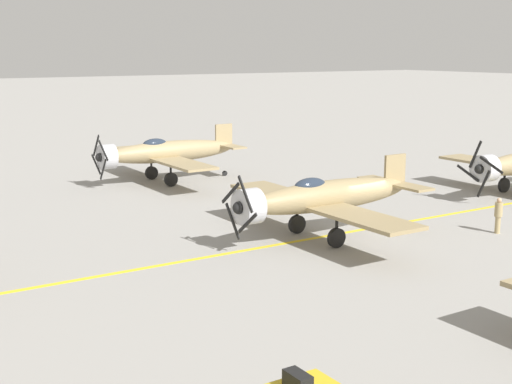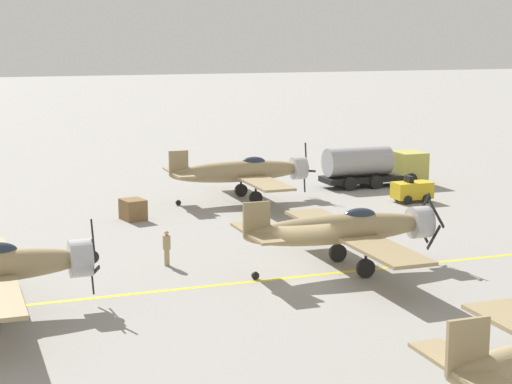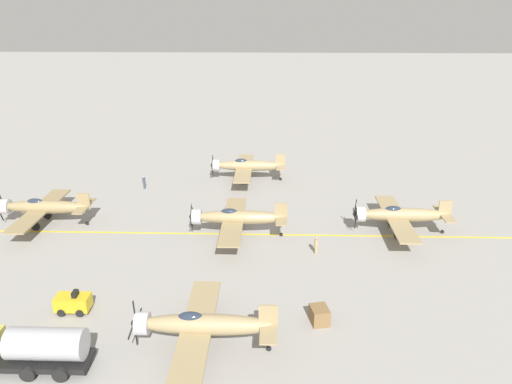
{
  "view_description": "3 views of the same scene",
  "coord_description": "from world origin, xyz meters",
  "px_view_note": "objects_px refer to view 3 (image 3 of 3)",
  "views": [
    {
      "loc": [
        -25.79,
        22.37,
        8.73
      ],
      "look_at": [
        0.24,
        5.63,
        2.52
      ],
      "focal_mm": 50.0,
      "sensor_mm": 36.0,
      "label": 1
    },
    {
      "loc": [
        35.47,
        -15.26,
        11.16
      ],
      "look_at": [
        -1.09,
        -1.92,
        3.95
      ],
      "focal_mm": 60.0,
      "sensor_mm": 36.0,
      "label": 2
    },
    {
      "loc": [
        -46.51,
        -1.1,
        22.41
      ],
      "look_at": [
        3.91,
        0.47,
        3.21
      ],
      "focal_mm": 35.0,
      "sensor_mm": 36.0,
      "label": 3
    }
  ],
  "objects_px": {
    "airplane_mid_center": "(236,218)",
    "ground_crew_inspecting": "(144,182)",
    "airplane_mid_left": "(202,325)",
    "airplane_near_center": "(400,215)",
    "ground_crew_walking": "(316,245)",
    "fuel_tanker": "(27,349)",
    "airplane_mid_right": "(247,166)",
    "tow_tractor": "(73,302)",
    "supply_crate_by_tanker": "(319,315)",
    "airplane_far_center": "(43,207)"
  },
  "relations": [
    {
      "from": "supply_crate_by_tanker",
      "to": "airplane_mid_center",
      "type": "bearing_deg",
      "value": 26.02
    },
    {
      "from": "tow_tractor",
      "to": "airplane_far_center",
      "type": "bearing_deg",
      "value": 29.88
    },
    {
      "from": "airplane_mid_right",
      "to": "ground_crew_inspecting",
      "type": "distance_m",
      "value": 13.56
    },
    {
      "from": "airplane_near_center",
      "to": "supply_crate_by_tanker",
      "type": "distance_m",
      "value": 18.57
    },
    {
      "from": "fuel_tanker",
      "to": "supply_crate_by_tanker",
      "type": "xyz_separation_m",
      "value": [
        5.55,
        -19.37,
        -0.88
      ]
    },
    {
      "from": "airplane_mid_left",
      "to": "ground_crew_walking",
      "type": "distance_m",
      "value": 16.9
    },
    {
      "from": "airplane_far_center",
      "to": "ground_crew_walking",
      "type": "xyz_separation_m",
      "value": [
        -5.84,
        -28.65,
        -1.06
      ]
    },
    {
      "from": "airplane_far_center",
      "to": "supply_crate_by_tanker",
      "type": "relative_size",
      "value": 7.88
    },
    {
      "from": "airplane_far_center",
      "to": "supply_crate_by_tanker",
      "type": "xyz_separation_m",
      "value": [
        -16.76,
        -28.0,
        -1.38
      ]
    },
    {
      "from": "airplane_far_center",
      "to": "ground_crew_walking",
      "type": "relative_size",
      "value": 6.87
    },
    {
      "from": "airplane_mid_center",
      "to": "ground_crew_inspecting",
      "type": "bearing_deg",
      "value": 47.38
    },
    {
      "from": "tow_tractor",
      "to": "fuel_tanker",
      "type": "bearing_deg",
      "value": 175.52
    },
    {
      "from": "airplane_mid_left",
      "to": "airplane_mid_center",
      "type": "bearing_deg",
      "value": 6.23
    },
    {
      "from": "tow_tractor",
      "to": "airplane_mid_right",
      "type": "bearing_deg",
      "value": -21.03
    },
    {
      "from": "tow_tractor",
      "to": "supply_crate_by_tanker",
      "type": "distance_m",
      "value": 18.88
    },
    {
      "from": "tow_tractor",
      "to": "supply_crate_by_tanker",
      "type": "relative_size",
      "value": 1.71
    },
    {
      "from": "ground_crew_inspecting",
      "to": "ground_crew_walking",
      "type": "bearing_deg",
      "value": -129.74
    },
    {
      "from": "airplane_far_center",
      "to": "ground_crew_walking",
      "type": "bearing_deg",
      "value": -90.8
    },
    {
      "from": "fuel_tanker",
      "to": "ground_crew_inspecting",
      "type": "xyz_separation_m",
      "value": [
        33.6,
        0.57,
        -0.57
      ]
    },
    {
      "from": "airplane_mid_left",
      "to": "fuel_tanker",
      "type": "distance_m",
      "value": 11.29
    },
    {
      "from": "airplane_mid_left",
      "to": "ground_crew_walking",
      "type": "xyz_separation_m",
      "value": [
        14.3,
        -8.95,
        -1.06
      ]
    },
    {
      "from": "airplane_mid_left",
      "to": "airplane_near_center",
      "type": "height_order",
      "value": "airplane_mid_left"
    },
    {
      "from": "fuel_tanker",
      "to": "airplane_mid_center",
      "type": "bearing_deg",
      "value": -31.13
    },
    {
      "from": "airplane_near_center",
      "to": "airplane_mid_center",
      "type": "distance_m",
      "value": 16.77
    },
    {
      "from": "supply_crate_by_tanker",
      "to": "ground_crew_walking",
      "type": "bearing_deg",
      "value": -3.4
    },
    {
      "from": "airplane_mid_right",
      "to": "fuel_tanker",
      "type": "relative_size",
      "value": 1.5
    },
    {
      "from": "airplane_near_center",
      "to": "ground_crew_walking",
      "type": "xyz_separation_m",
      "value": [
        -4.92,
        8.92,
        -1.06
      ]
    },
    {
      "from": "airplane_mid_left",
      "to": "ground_crew_inspecting",
      "type": "height_order",
      "value": "airplane_mid_left"
    },
    {
      "from": "airplane_mid_right",
      "to": "ground_crew_walking",
      "type": "bearing_deg",
      "value": -174.16
    },
    {
      "from": "airplane_far_center",
      "to": "airplane_mid_right",
      "type": "relative_size",
      "value": 1.0
    },
    {
      "from": "tow_tractor",
      "to": "supply_crate_by_tanker",
      "type": "bearing_deg",
      "value": -92.61
    },
    {
      "from": "airplane_mid_left",
      "to": "airplane_mid_center",
      "type": "distance_m",
      "value": 18.07
    },
    {
      "from": "airplane_mid_right",
      "to": "ground_crew_walking",
      "type": "relative_size",
      "value": 6.87
    },
    {
      "from": "airplane_near_center",
      "to": "ground_crew_inspecting",
      "type": "xyz_separation_m",
      "value": [
        12.2,
        29.51,
        -1.08
      ]
    },
    {
      "from": "tow_tractor",
      "to": "airplane_near_center",
      "type": "bearing_deg",
      "value": -62.2
    },
    {
      "from": "ground_crew_walking",
      "to": "tow_tractor",
      "type": "bearing_deg",
      "value": 117.3
    },
    {
      "from": "airplane_mid_right",
      "to": "tow_tractor",
      "type": "bearing_deg",
      "value": 144.78
    },
    {
      "from": "airplane_far_center",
      "to": "airplane_mid_center",
      "type": "height_order",
      "value": "airplane_far_center"
    },
    {
      "from": "airplane_near_center",
      "to": "airplane_mid_center",
      "type": "height_order",
      "value": "airplane_near_center"
    },
    {
      "from": "airplane_far_center",
      "to": "ground_crew_inspecting",
      "type": "height_order",
      "value": "airplane_far_center"
    },
    {
      "from": "airplane_far_center",
      "to": "airplane_mid_right",
      "type": "bearing_deg",
      "value": -43.72
    },
    {
      "from": "airplane_mid_center",
      "to": "supply_crate_by_tanker",
      "type": "distance_m",
      "value": 16.37
    },
    {
      "from": "airplane_near_center",
      "to": "airplane_mid_center",
      "type": "relative_size",
      "value": 1.0
    },
    {
      "from": "airplane_near_center",
      "to": "tow_tractor",
      "type": "xyz_separation_m",
      "value": [
        -14.99,
        28.44,
        -1.22
      ]
    },
    {
      "from": "airplane_far_center",
      "to": "airplane_mid_center",
      "type": "distance_m",
      "value": 20.95
    },
    {
      "from": "airplane_far_center",
      "to": "airplane_near_center",
      "type": "height_order",
      "value": "airplane_far_center"
    },
    {
      "from": "fuel_tanker",
      "to": "airplane_mid_right",
      "type": "bearing_deg",
      "value": -18.37
    },
    {
      "from": "fuel_tanker",
      "to": "ground_crew_inspecting",
      "type": "height_order",
      "value": "fuel_tanker"
    },
    {
      "from": "fuel_tanker",
      "to": "supply_crate_by_tanker",
      "type": "relative_size",
      "value": 5.25
    },
    {
      "from": "fuel_tanker",
      "to": "tow_tractor",
      "type": "distance_m",
      "value": 6.47
    }
  ]
}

